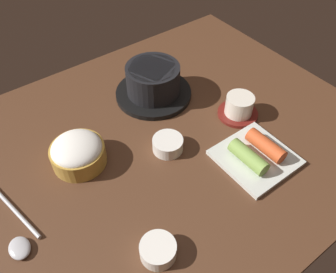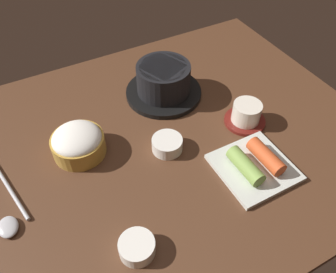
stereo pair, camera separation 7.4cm
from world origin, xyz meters
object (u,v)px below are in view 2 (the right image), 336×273
rice_bowl (78,142)px  side_bowl_near (137,247)px  kimchi_plate (255,165)px  spoon (9,213)px  stone_pot (163,82)px  tea_cup_with_saucer (246,114)px  banchan_cup_center (167,144)px

rice_bowl → side_bowl_near: (1.52, -26.65, -1.58)cm
kimchi_plate → spoon: bearing=164.6°
kimchi_plate → side_bowl_near: bearing=-170.5°
rice_bowl → spoon: 19.09cm
stone_pot → rice_bowl: size_ratio=1.69×
tea_cup_with_saucer → spoon: 54.26cm
banchan_cup_center → side_bowl_near: (-15.69, -18.39, -0.07)cm
rice_bowl → banchan_cup_center: rice_bowl is taller
stone_pot → banchan_cup_center: 18.97cm
kimchi_plate → banchan_cup_center: bearing=134.7°
stone_pot → banchan_cup_center: bearing=-115.3°
stone_pot → spoon: 45.65cm
banchan_cup_center → tea_cup_with_saucer: bearing=-3.4°
stone_pot → spoon: (-42.01, -17.53, -3.42)cm
side_bowl_near → banchan_cup_center: bearing=49.5°
rice_bowl → tea_cup_with_saucer: rice_bowl is taller
tea_cup_with_saucer → banchan_cup_center: tea_cup_with_saucer is taller
rice_bowl → spoon: rice_bowl is taller
stone_pot → tea_cup_with_saucer: 21.99cm
tea_cup_with_saucer → side_bowl_near: bearing=-154.5°
banchan_cup_center → kimchi_plate: bearing=-45.3°
side_bowl_near → tea_cup_with_saucer: bearing=25.5°
tea_cup_with_saucer → kimchi_plate: size_ratio=0.65×
stone_pot → side_bowl_near: stone_pot is taller
banchan_cup_center → spoon: bearing=-179.1°
spoon → tea_cup_with_saucer: bearing=-0.7°
banchan_cup_center → kimchi_plate: size_ratio=0.45×
tea_cup_with_saucer → kimchi_plate: bearing=-119.1°
stone_pot → tea_cup_with_saucer: bearing=-56.2°
banchan_cup_center → spoon: banchan_cup_center is taller
stone_pot → kimchi_plate: bearing=-80.1°
kimchi_plate → tea_cup_with_saucer: bearing=60.9°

